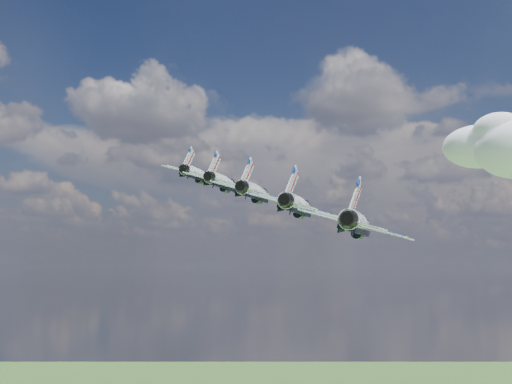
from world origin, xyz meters
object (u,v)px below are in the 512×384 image
at_px(jet_2, 256,192).
at_px(jet_4, 358,223).
at_px(jet_0, 198,174).
at_px(jet_3, 299,205).
at_px(jet_1, 224,182).

height_order(jet_2, jet_4, jet_2).
height_order(jet_0, jet_4, jet_0).
height_order(jet_2, jet_3, jet_2).
xyz_separation_m(jet_1, jet_3, (16.53, -18.58, -5.18)).
bearing_deg(jet_4, jet_3, 126.17).
distance_m(jet_2, jet_3, 12.70).
distance_m(jet_2, jet_4, 25.41).
distance_m(jet_0, jet_2, 25.41).
xyz_separation_m(jet_1, jet_4, (24.80, -27.88, -7.77)).
bearing_deg(jet_2, jet_1, 126.17).
bearing_deg(jet_0, jet_4, -53.83).
relative_size(jet_0, jet_3, 1.00).
bearing_deg(jet_1, jet_4, -53.83).
distance_m(jet_1, jet_3, 25.41).
distance_m(jet_3, jet_4, 12.70).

